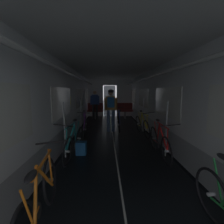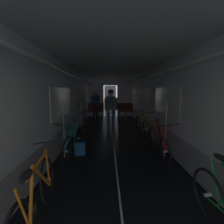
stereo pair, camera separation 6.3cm
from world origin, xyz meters
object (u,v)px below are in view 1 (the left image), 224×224
bench_seat_far_right (125,109)px  person_cyclist_aisle (111,106)px  bicycle_teal (74,142)px  person_standing_near_bench (95,103)px  bicycle_orange (40,200)px  bicycle_yellow (142,125)px  bicycle_purple (85,125)px  bicycle_blue_in_aisle (119,121)px  bench_seat_far_left (95,109)px  bicycle_red (160,142)px  backpack_on_floor (81,148)px

bench_seat_far_right → person_cyclist_aisle: 3.49m
bicycle_teal → person_standing_near_bench: 5.60m
bicycle_orange → bicycle_yellow: bearing=63.2°
bicycle_purple → bicycle_blue_in_aisle: 1.54m
bench_seat_far_right → bicycle_blue_in_aisle: bench_seat_far_right is taller
bench_seat_far_right → person_standing_near_bench: 1.88m
bench_seat_far_left → bicycle_red: bearing=-71.6°
person_standing_near_bench → backpack_on_floor: 5.48m
bicycle_purple → person_standing_near_bench: (0.15, 3.45, 0.59)m
bench_seat_far_left → bench_seat_far_right: 1.80m
bicycle_orange → backpack_on_floor: bicycle_orange is taller
bicycle_red → backpack_on_floor: size_ratio=4.98×
bicycle_teal → person_cyclist_aisle: bearing=69.0°
bench_seat_far_right → bicycle_red: bearing=-88.1°
bench_seat_far_left → person_cyclist_aisle: bearing=-75.7°
bench_seat_far_left → bicycle_teal: same height
bicycle_yellow → bicycle_purple: size_ratio=1.00×
bench_seat_far_left → bicycle_red: (2.00, -6.01, -0.19)m
bicycle_teal → person_standing_near_bench: bearing=88.3°
bicycle_orange → bicycle_red: 3.01m
bicycle_yellow → bench_seat_far_right: bearing=93.1°
bicycle_blue_in_aisle → bicycle_yellow: bearing=-46.9°
bicycle_teal → bicycle_yellow: bearing=42.7°
bicycle_orange → bicycle_blue_in_aisle: (1.31, 5.10, 0.00)m
bicycle_purple → person_cyclist_aisle: person_cyclist_aisle is taller
bench_seat_far_left → bicycle_blue_in_aisle: (1.19, -3.06, -0.18)m
person_cyclist_aisle → bicycle_blue_in_aisle: 0.81m
bicycle_teal → bicycle_purple: 2.12m
bicycle_blue_in_aisle → bench_seat_far_left: bearing=111.3°
bicycle_yellow → person_cyclist_aisle: size_ratio=0.98×
bicycle_purple → person_cyclist_aisle: size_ratio=0.98×
bicycle_teal → backpack_on_floor: (0.16, 0.14, -0.21)m
person_cyclist_aisle → backpack_on_floor: (-0.85, -2.47, -0.90)m
bench_seat_far_left → bicycle_blue_in_aisle: 3.29m
bicycle_blue_in_aisle → bicycle_red: bearing=-74.7°
bicycle_yellow → bicycle_purple: (-2.16, 0.11, 0.00)m
person_cyclist_aisle → bicycle_teal: bearing=-111.0°
bench_seat_far_left → bicycle_red: size_ratio=0.58×
bicycle_teal → bicycle_orange: (0.04, -2.22, 0.00)m
bicycle_blue_in_aisle → bicycle_teal: bearing=-115.1°
bicycle_yellow → bicycle_teal: size_ratio=1.00×
bench_seat_far_right → bicycle_purple: 4.29m
bicycle_blue_in_aisle → backpack_on_floor: (-1.19, -2.74, -0.21)m
bench_seat_far_left → bench_seat_far_right: size_ratio=1.00×
bicycle_red → bench_seat_far_left: bearing=108.4°
bicycle_yellow → bicycle_teal: 2.95m
person_standing_near_bench → backpack_on_floor: bearing=-90.0°
bench_seat_far_right → person_standing_near_bench: person_standing_near_bench is taller
bicycle_red → bicycle_teal: bearing=178.0°
bench_seat_far_right → person_cyclist_aisle: (-0.95, -3.32, 0.50)m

